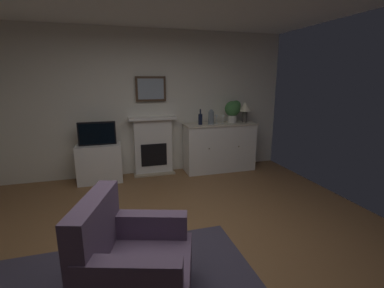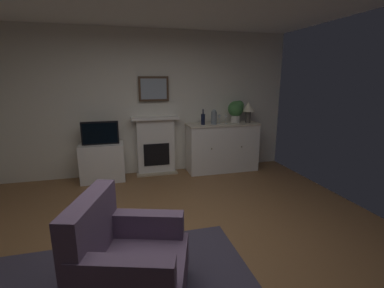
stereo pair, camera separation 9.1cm
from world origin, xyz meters
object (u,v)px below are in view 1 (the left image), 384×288
at_px(wine_glass_left, 216,117).
at_px(wine_glass_center, 223,117).
at_px(armchair, 131,263).
at_px(fireplace_unit, 153,146).
at_px(potted_plant_small, 233,109).
at_px(table_lamp, 245,108).
at_px(wine_bottle, 200,119).
at_px(framed_picture, 151,89).
at_px(vase_decorative, 211,117).
at_px(tv_cabinet, 100,163).
at_px(sideboard_cabinet, 220,147).
at_px(tv_set, 97,134).

height_order(wine_glass_left, wine_glass_center, same).
bearing_deg(armchair, fireplace_unit, 78.36).
bearing_deg(potted_plant_small, wine_glass_center, -159.89).
distance_m(table_lamp, wine_bottle, 0.95).
xyz_separation_m(framed_picture, vase_decorative, (1.08, -0.27, -0.52)).
bearing_deg(wine_glass_left, tv_cabinet, -179.70).
xyz_separation_m(sideboard_cabinet, armchair, (-1.92, -2.93, -0.09)).
bearing_deg(sideboard_cabinet, wine_glass_left, 158.87).
relative_size(sideboard_cabinet, wine_glass_left, 8.48).
bearing_deg(wine_glass_left, potted_plant_small, 3.07).
relative_size(wine_glass_center, potted_plant_small, 0.38).
relative_size(sideboard_cabinet, armchair, 1.40).
relative_size(framed_picture, vase_decorative, 1.96).
bearing_deg(potted_plant_small, table_lamp, -10.82).
bearing_deg(framed_picture, armchair, -101.47).
distance_m(sideboard_cabinet, potted_plant_small, 0.78).
relative_size(table_lamp, wine_glass_center, 2.42).
relative_size(table_lamp, potted_plant_small, 0.93).
height_order(table_lamp, wine_bottle, table_lamp).
relative_size(fireplace_unit, tv_set, 1.77).
height_order(framed_picture, armchair, framed_picture).
distance_m(fireplace_unit, armchair, 3.18).
bearing_deg(wine_bottle, potted_plant_small, 5.72).
bearing_deg(framed_picture, tv_cabinet, -167.99).
relative_size(framed_picture, armchair, 0.55).
height_order(framed_picture, tv_set, framed_picture).
height_order(wine_bottle, tv_set, wine_bottle).
bearing_deg(table_lamp, fireplace_unit, 174.39).
bearing_deg(wine_glass_left, tv_set, -179.09).
bearing_deg(armchair, wine_glass_left, 57.89).
bearing_deg(wine_glass_center, wine_bottle, 177.59).
relative_size(table_lamp, armchair, 0.40).
xyz_separation_m(framed_picture, potted_plant_small, (1.57, -0.18, -0.40)).
relative_size(wine_bottle, potted_plant_small, 0.67).
xyz_separation_m(wine_glass_left, armchair, (-1.86, -2.96, -0.68)).
bearing_deg(framed_picture, wine_bottle, -15.76).
bearing_deg(wine_bottle, vase_decorative, -7.17).
distance_m(sideboard_cabinet, wine_glass_center, 0.60).
relative_size(tv_set, armchair, 0.62).
bearing_deg(tv_set, wine_glass_center, -0.87).
bearing_deg(wine_glass_center, framed_picture, 168.67).
xyz_separation_m(table_lamp, tv_set, (-2.78, -0.01, -0.35)).
bearing_deg(vase_decorative, sideboard_cabinet, 13.68).
height_order(wine_glass_center, armchair, wine_glass_center).
relative_size(sideboard_cabinet, tv_cabinet, 1.87).
distance_m(sideboard_cabinet, armchair, 3.51).
bearing_deg(armchair, framed_picture, 78.53).
distance_m(fireplace_unit, vase_decorative, 1.23).
distance_m(vase_decorative, armchair, 3.43).
relative_size(sideboard_cabinet, vase_decorative, 4.97).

